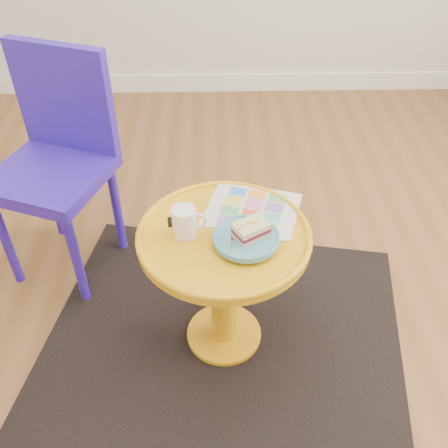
{
  "coord_description": "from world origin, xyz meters",
  "views": [
    {
      "loc": [
        -0.05,
        -1.24,
        1.54
      ],
      "look_at": [
        -0.02,
        -0.09,
        0.56
      ],
      "focal_mm": 40.0,
      "sensor_mm": 36.0,
      "label": 1
    }
  ],
  "objects_px": {
    "side_table": "(224,267)",
    "newspaper": "(252,210)",
    "mug": "(185,221)",
    "plate": "(246,238)",
    "chair": "(57,153)"
  },
  "relations": [
    {
      "from": "mug",
      "to": "plate",
      "type": "distance_m",
      "value": 0.19
    },
    {
      "from": "newspaper",
      "to": "plate",
      "type": "height_order",
      "value": "plate"
    },
    {
      "from": "side_table",
      "to": "newspaper",
      "type": "relative_size",
      "value": 1.86
    },
    {
      "from": "chair",
      "to": "mug",
      "type": "xyz_separation_m",
      "value": [
        0.5,
        -0.47,
        0.05
      ]
    },
    {
      "from": "mug",
      "to": "plate",
      "type": "height_order",
      "value": "mug"
    },
    {
      "from": "side_table",
      "to": "plate",
      "type": "bearing_deg",
      "value": -34.23
    },
    {
      "from": "mug",
      "to": "plate",
      "type": "xyz_separation_m",
      "value": [
        0.18,
        -0.05,
        -0.03
      ]
    },
    {
      "from": "chair",
      "to": "mug",
      "type": "relative_size",
      "value": 8.42
    },
    {
      "from": "side_table",
      "to": "plate",
      "type": "distance_m",
      "value": 0.18
    },
    {
      "from": "side_table",
      "to": "mug",
      "type": "distance_m",
      "value": 0.23
    },
    {
      "from": "side_table",
      "to": "mug",
      "type": "bearing_deg",
      "value": 179.12
    },
    {
      "from": "side_table",
      "to": "newspaper",
      "type": "bearing_deg",
      "value": 50.1
    },
    {
      "from": "side_table",
      "to": "chair",
      "type": "distance_m",
      "value": 0.8
    },
    {
      "from": "chair",
      "to": "mug",
      "type": "height_order",
      "value": "chair"
    },
    {
      "from": "side_table",
      "to": "chair",
      "type": "height_order",
      "value": "chair"
    }
  ]
}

